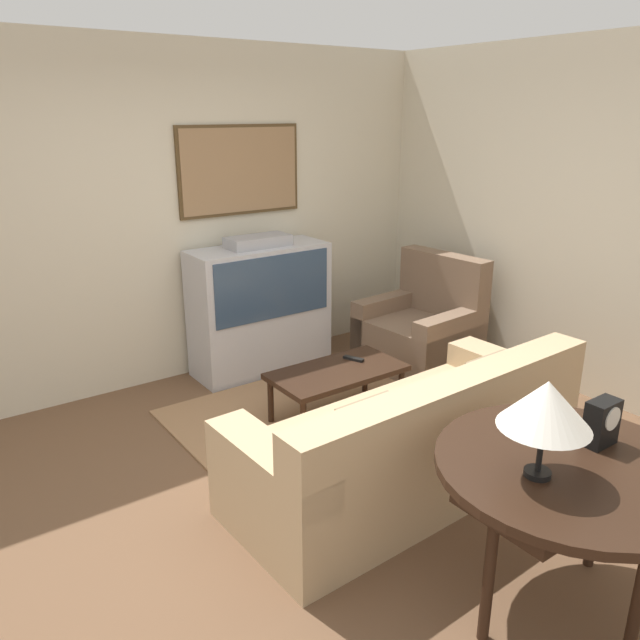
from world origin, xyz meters
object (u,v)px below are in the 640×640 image
couch (412,444)px  console_table (569,477)px  coffee_table (337,375)px  table_lamp (546,405)px  tv (260,307)px  mantel_clock (602,423)px  armchair (421,331)px

couch → console_table: couch is taller
coffee_table → console_table: console_table is taller
coffee_table → table_lamp: bearing=-104.3°
coffee_table → console_table: bearing=-98.9°
tv → table_lamp: (-0.55, -3.17, 0.51)m
tv → coffee_table: 1.16m
tv → couch: tv is taller
mantel_clock → console_table: bearing=-173.8°
console_table → mantel_clock: (0.24, 0.03, 0.17)m
tv → armchair: (1.19, -0.76, -0.24)m
couch → table_lamp: (-0.34, -1.05, 0.78)m
mantel_clock → table_lamp: bearing=179.9°
armchair → mantel_clock: (-1.30, -2.41, 0.55)m
table_lamp → couch: bearing=72.3°
armchair → mantel_clock: 2.79m
tv → coffee_table: (-0.03, -1.14, -0.22)m
armchair → mantel_clock: size_ratio=4.60×
armchair → table_lamp: 3.06m
couch → tv: bearing=-97.5°
armchair → tv: bearing=-127.1°
table_lamp → console_table: bearing=-7.9°
table_lamp → armchair: bearing=54.2°
table_lamp → mantel_clock: (0.44, -0.00, -0.21)m
tv → table_lamp: tv is taller
armchair → mantel_clock: bearing=-32.6°
coffee_table → mantel_clock: 2.10m
mantel_clock → tv: bearing=88.0°
tv → console_table: bearing=-96.3°
armchair → coffee_table: bearing=-77.2°
couch → console_table: size_ratio=1.94×
mantel_clock → armchair: bearing=61.7°
coffee_table → tv: bearing=88.5°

